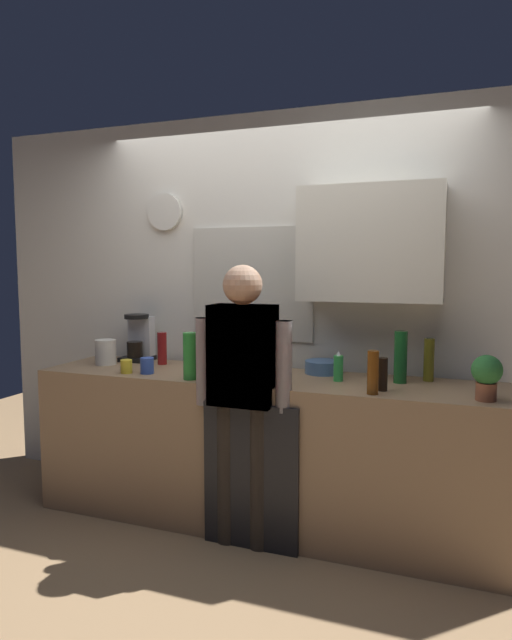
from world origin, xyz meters
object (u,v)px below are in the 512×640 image
at_px(person_at_sink, 243,382).
at_px(person_guest, 243,382).
at_px(cup_yellow_cup, 126,366).
at_px(storage_canister, 106,352).
at_px(coffee_maker, 139,340).
at_px(bottle_dark_sauce, 382,374).
at_px(bottle_olive_oil, 429,360).
at_px(bottle_clear_soda, 191,356).
at_px(cup_terracotta_mug, 244,369).
at_px(cup_blue_mug, 147,366).
at_px(dish_soap, 338,368).
at_px(bottle_amber_beer, 373,373).
at_px(potted_plant, 487,374).
at_px(bottle_green_wine, 401,357).
at_px(bottle_red_vinegar, 162,348).
at_px(mixing_bowl, 323,367).

height_order(person_at_sink, person_guest, same).
distance_m(cup_yellow_cup, person_guest, 0.83).
bearing_deg(storage_canister, coffee_maker, 63.49).
relative_size(bottle_dark_sauce, person_at_sink, 0.11).
xyz_separation_m(bottle_olive_oil, bottle_clear_soda, (-1.33, -0.44, 0.02)).
distance_m(bottle_olive_oil, cup_yellow_cup, 1.84).
height_order(cup_yellow_cup, person_guest, person_guest).
relative_size(coffee_maker, person_guest, 0.21).
height_order(storage_canister, person_at_sink, person_at_sink).
bearing_deg(person_at_sink, cup_terracotta_mug, 96.34).
xyz_separation_m(cup_blue_mug, dish_soap, (1.17, 0.19, 0.03)).
bearing_deg(bottle_amber_beer, storage_canister, 172.30).
distance_m(cup_blue_mug, potted_plant, 1.96).
height_order(bottle_amber_beer, cup_terracotta_mug, bottle_amber_beer).
bearing_deg(bottle_dark_sauce, cup_terracotta_mug, 172.79).
height_order(bottle_amber_beer, cup_blue_mug, bottle_amber_beer).
xyz_separation_m(bottle_olive_oil, bottle_green_wine, (-0.15, -0.11, 0.02)).
xyz_separation_m(cup_blue_mug, person_guest, (0.70, -0.13, -0.02)).
bearing_deg(person_guest, storage_canister, -24.56).
height_order(bottle_olive_oil, person_at_sink, person_at_sink).
height_order(cup_yellow_cup, cup_blue_mug, cup_blue_mug).
xyz_separation_m(cup_terracotta_mug, storage_canister, (-1.03, 0.04, 0.04)).
xyz_separation_m(coffee_maker, bottle_red_vinegar, (0.24, -0.10, -0.04)).
bearing_deg(storage_canister, bottle_olive_oil, 5.46).
height_order(bottle_green_wine, cup_terracotta_mug, bottle_green_wine).
xyz_separation_m(person_at_sink, person_guest, (0.00, 0.00, 0.00)).
relative_size(bottle_red_vinegar, person_guest, 0.14).
bearing_deg(cup_terracotta_mug, bottle_dark_sauce, -7.21).
xyz_separation_m(bottle_olive_oil, cup_yellow_cup, (-1.79, -0.41, -0.08)).
bearing_deg(bottle_amber_beer, person_guest, -175.15).
xyz_separation_m(bottle_amber_beer, bottle_clear_soda, (-1.07, 0.01, 0.03)).
distance_m(bottle_red_vinegar, bottle_clear_soda, 0.56).
bearing_deg(storage_canister, bottle_green_wine, 2.65).
bearing_deg(bottle_green_wine, bottle_red_vinegar, 178.23).
relative_size(bottle_green_wine, bottle_dark_sauce, 1.67).
relative_size(bottle_amber_beer, storage_canister, 1.35).
height_order(bottle_green_wine, bottle_dark_sauce, bottle_green_wine).
relative_size(cup_yellow_cup, dish_soap, 0.47).
bearing_deg(bottle_clear_soda, mixing_bowl, 32.71).
height_order(bottle_amber_beer, person_at_sink, person_at_sink).
xyz_separation_m(coffee_maker, person_at_sink, (1.01, -0.54, -0.12)).
xyz_separation_m(bottle_amber_beer, cup_blue_mug, (-1.40, 0.07, -0.06)).
distance_m(coffee_maker, dish_soap, 1.50).
bearing_deg(dish_soap, cup_terracotta_mug, -174.36).
height_order(cup_blue_mug, mixing_bowl, cup_blue_mug).
bearing_deg(person_at_sink, bottle_olive_oil, 13.46).
bearing_deg(potted_plant, bottle_clear_soda, -178.28).
relative_size(bottle_clear_soda, person_guest, 0.17).
relative_size(cup_yellow_cup, cup_terracotta_mug, 0.92).
height_order(cup_blue_mug, person_guest, person_guest).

